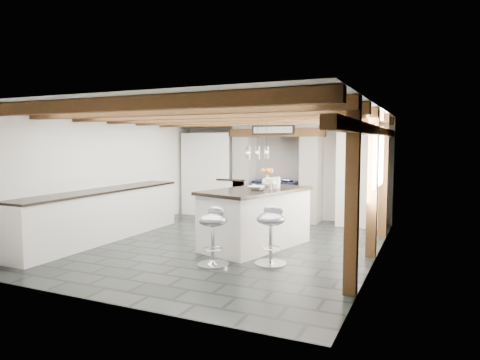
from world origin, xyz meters
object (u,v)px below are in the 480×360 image
at_px(range_cooker, 277,199).
at_px(bar_stool_far, 213,229).
at_px(bar_stool_near, 271,228).
at_px(kitchen_island, 256,217).

xyz_separation_m(range_cooker, bar_stool_far, (0.41, -3.90, 0.06)).
distance_m(range_cooker, bar_stool_far, 3.93).
distance_m(bar_stool_near, bar_stool_far, 0.83).
bearing_deg(bar_stool_far, bar_stool_near, 38.56).
distance_m(range_cooker, bar_stool_near, 3.70).
bearing_deg(bar_stool_near, range_cooker, 99.63).
height_order(range_cooker, bar_stool_far, range_cooker).
relative_size(kitchen_island, bar_stool_far, 2.59).
bearing_deg(bar_stool_far, kitchen_island, 95.40).
bearing_deg(bar_stool_near, bar_stool_far, -160.89).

